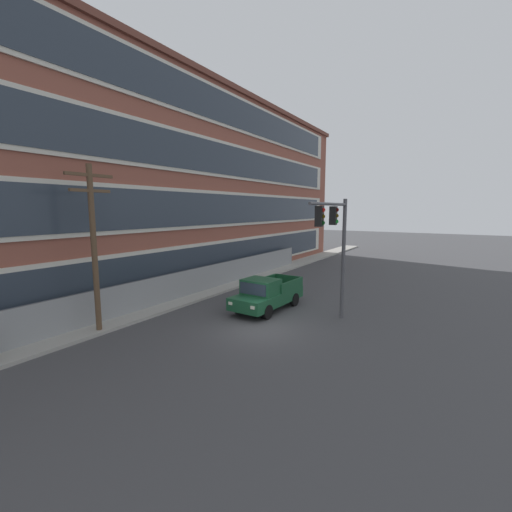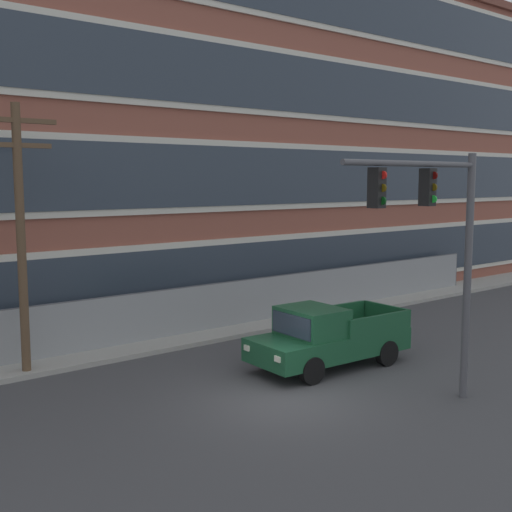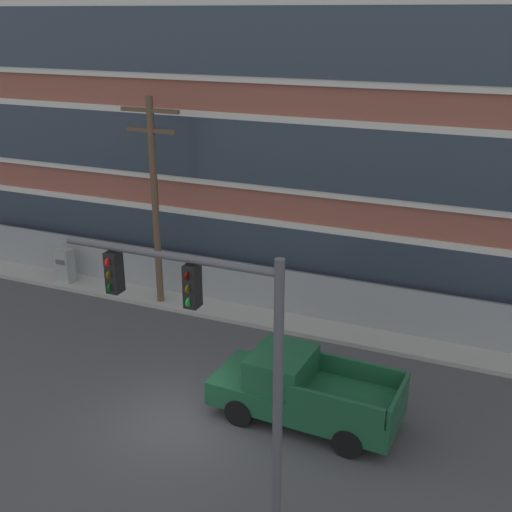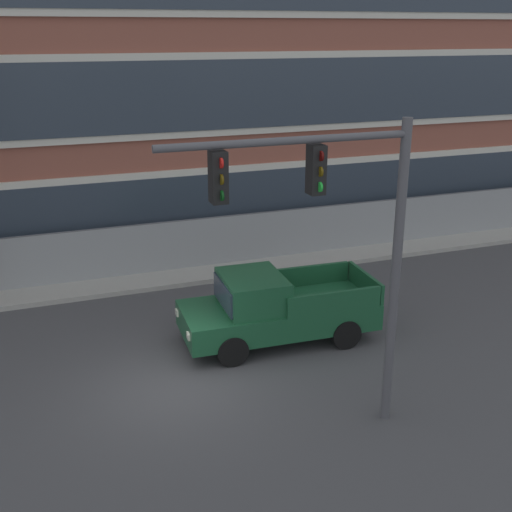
# 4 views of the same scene
# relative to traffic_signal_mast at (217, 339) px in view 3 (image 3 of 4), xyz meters

# --- Properties ---
(ground_plane) EXTENTS (160.00, 160.00, 0.00)m
(ground_plane) POSITION_rel_traffic_signal_mast_xyz_m (-2.67, 2.85, -4.53)
(ground_plane) COLOR #424244
(sidewalk_building_side) EXTENTS (80.00, 2.14, 0.16)m
(sidewalk_building_side) POSITION_rel_traffic_signal_mast_xyz_m (-2.67, 9.88, -4.45)
(sidewalk_building_side) COLOR #9E9B93
(sidewalk_building_side) RESTS_ON ground
(brick_mill_building) EXTENTS (52.69, 11.60, 15.68)m
(brick_mill_building) POSITION_rel_traffic_signal_mast_xyz_m (1.56, 16.45, 3.32)
(brick_mill_building) COLOR brown
(brick_mill_building) RESTS_ON ground
(chain_link_fence) EXTENTS (33.00, 0.06, 1.90)m
(chain_link_fence) POSITION_rel_traffic_signal_mast_xyz_m (-0.36, 10.18, -3.57)
(chain_link_fence) COLOR gray
(chain_link_fence) RESTS_ON ground
(traffic_signal_mast) EXTENTS (4.89, 0.43, 6.46)m
(traffic_signal_mast) POSITION_rel_traffic_signal_mast_xyz_m (0.00, 0.00, 0.00)
(traffic_signal_mast) COLOR #4C4C51
(traffic_signal_mast) RESTS_ON ground
(pickup_truck_dark_green) EXTENTS (5.33, 2.37, 1.96)m
(pickup_truck_dark_green) POSITION_rel_traffic_signal_mast_xyz_m (0.42, 4.24, -3.60)
(pickup_truck_dark_green) COLOR #194C2D
(pickup_truck_dark_green) RESTS_ON ground
(utility_pole_near_corner) EXTENTS (2.32, 0.26, 7.97)m
(utility_pole_near_corner) POSITION_rel_traffic_signal_mast_xyz_m (-7.11, 9.23, -0.12)
(utility_pole_near_corner) COLOR brown
(utility_pole_near_corner) RESTS_ON ground
(electrical_cabinet) EXTENTS (0.64, 0.56, 1.56)m
(electrical_cabinet) POSITION_rel_traffic_signal_mast_xyz_m (-11.76, 9.39, -3.75)
(electrical_cabinet) COLOR #939993
(electrical_cabinet) RESTS_ON ground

